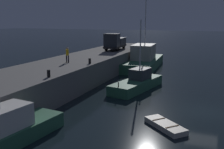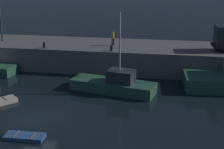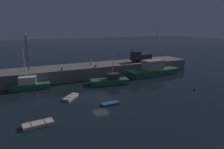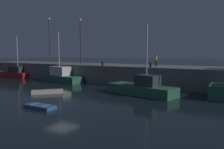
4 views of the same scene
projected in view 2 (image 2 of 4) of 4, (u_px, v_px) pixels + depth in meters
ground_plane at (36, 120)px, 26.10m from camera, size 320.00×320.00×0.00m
pier_quay at (85, 55)px, 40.02m from camera, size 59.07×7.30×2.66m
fishing_boat_orange at (114, 84)px, 31.77m from camera, size 8.22×4.02×7.42m
dinghy_orange_near at (24, 137)px, 23.21m from camera, size 2.78×1.15×0.32m
dockworker at (113, 37)px, 38.37m from camera, size 0.40×0.44×1.72m
bollard_west at (44, 45)px, 37.35m from camera, size 0.28×0.28×0.62m
bollard_central at (111, 48)px, 36.07m from camera, size 0.28×0.28×0.60m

